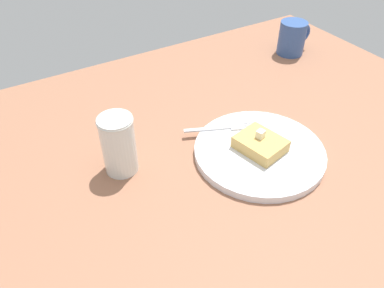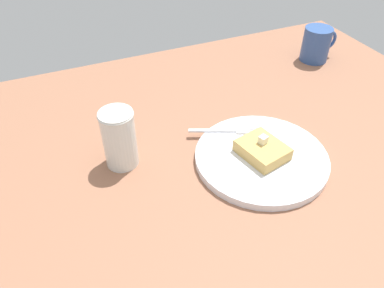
{
  "view_description": "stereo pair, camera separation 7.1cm",
  "coord_description": "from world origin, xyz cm",
  "px_view_note": "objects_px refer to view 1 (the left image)",
  "views": [
    {
      "loc": [
        -33.29,
        -30.33,
        53.21
      ],
      "look_at": [
        -5.27,
        16.4,
        7.27
      ],
      "focal_mm": 35.0,
      "sensor_mm": 36.0,
      "label": 1
    },
    {
      "loc": [
        -26.96,
        -33.58,
        53.21
      ],
      "look_at": [
        -5.27,
        16.4,
        7.27
      ],
      "focal_mm": 35.0,
      "sensor_mm": 36.0,
      "label": 2
    }
  ],
  "objects_px": {
    "plate": "(259,151)",
    "syrup_jar": "(119,147)",
    "coffee_mug": "(292,38)",
    "fork": "(226,127)"
  },
  "relations": [
    {
      "from": "plate",
      "to": "syrup_jar",
      "type": "height_order",
      "value": "syrup_jar"
    },
    {
      "from": "plate",
      "to": "coffee_mug",
      "type": "height_order",
      "value": "coffee_mug"
    },
    {
      "from": "fork",
      "to": "syrup_jar",
      "type": "relative_size",
      "value": 1.28
    },
    {
      "from": "plate",
      "to": "coffee_mug",
      "type": "relative_size",
      "value": 2.46
    },
    {
      "from": "fork",
      "to": "syrup_jar",
      "type": "distance_m",
      "value": 0.24
    },
    {
      "from": "plate",
      "to": "coffee_mug",
      "type": "distance_m",
      "value": 0.48
    },
    {
      "from": "plate",
      "to": "coffee_mug",
      "type": "xyz_separation_m",
      "value": [
        0.36,
        0.31,
        0.04
      ]
    },
    {
      "from": "fork",
      "to": "plate",
      "type": "bearing_deg",
      "value": -77.99
    },
    {
      "from": "fork",
      "to": "coffee_mug",
      "type": "xyz_separation_m",
      "value": [
        0.38,
        0.22,
        0.03
      ]
    },
    {
      "from": "plate",
      "to": "syrup_jar",
      "type": "bearing_deg",
      "value": 157.32
    }
  ]
}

